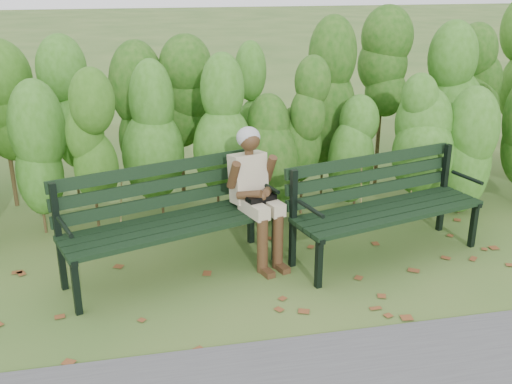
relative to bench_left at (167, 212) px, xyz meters
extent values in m
plane|color=#335A21|center=(0.83, -0.41, -0.60)|extent=(80.00, 80.00, 0.00)
cylinder|color=#47381E|center=(-1.31, 0.89, -0.20)|extent=(0.03, 0.03, 0.80)
ellipsoid|color=#306617|center=(-1.31, 0.89, 0.44)|extent=(0.64, 0.64, 1.44)
cylinder|color=#47381E|center=(-0.70, 0.89, -0.20)|extent=(0.03, 0.03, 0.80)
ellipsoid|color=#306617|center=(-0.70, 0.89, 0.44)|extent=(0.64, 0.64, 1.44)
cylinder|color=#47381E|center=(-0.09, 0.89, -0.20)|extent=(0.03, 0.03, 0.80)
ellipsoid|color=#306617|center=(-0.09, 0.89, 0.44)|extent=(0.64, 0.64, 1.44)
cylinder|color=#47381E|center=(0.52, 0.89, -0.20)|extent=(0.03, 0.03, 0.80)
ellipsoid|color=#306617|center=(0.52, 0.89, 0.44)|extent=(0.64, 0.64, 1.44)
cylinder|color=#47381E|center=(1.13, 0.89, -0.20)|extent=(0.03, 0.03, 0.80)
ellipsoid|color=#306617|center=(1.13, 0.89, 0.44)|extent=(0.64, 0.64, 1.44)
cylinder|color=#47381E|center=(1.74, 0.89, -0.20)|extent=(0.03, 0.03, 0.80)
ellipsoid|color=#306617|center=(1.74, 0.89, 0.44)|extent=(0.64, 0.64, 1.44)
cylinder|color=#47381E|center=(2.36, 0.89, -0.20)|extent=(0.03, 0.03, 0.80)
ellipsoid|color=#306617|center=(2.36, 0.89, 0.44)|extent=(0.64, 0.64, 1.44)
cylinder|color=#47381E|center=(2.97, 0.89, -0.20)|extent=(0.03, 0.03, 0.80)
ellipsoid|color=#306617|center=(2.97, 0.89, 0.44)|extent=(0.64, 0.64, 1.44)
cylinder|color=#47381E|center=(3.58, 0.89, -0.20)|extent=(0.03, 0.03, 0.80)
ellipsoid|color=#306617|center=(3.58, 0.89, 0.44)|extent=(0.64, 0.64, 1.44)
cylinder|color=#47381E|center=(4.19, 0.89, -0.20)|extent=(0.03, 0.03, 0.80)
cylinder|color=#47381E|center=(-1.09, 1.89, -0.05)|extent=(0.04, 0.04, 1.10)
ellipsoid|color=#194C0F|center=(-1.09, 1.89, 0.83)|extent=(0.70, 0.70, 1.98)
cylinder|color=#47381E|center=(-0.33, 1.89, -0.05)|extent=(0.04, 0.04, 1.10)
ellipsoid|color=#194C0F|center=(-0.33, 1.89, 0.83)|extent=(0.70, 0.70, 1.98)
cylinder|color=#47381E|center=(0.44, 1.89, -0.05)|extent=(0.04, 0.04, 1.10)
ellipsoid|color=#194C0F|center=(0.44, 1.89, 0.83)|extent=(0.70, 0.70, 1.98)
cylinder|color=#47381E|center=(1.21, 1.89, -0.05)|extent=(0.04, 0.04, 1.10)
ellipsoid|color=#194C0F|center=(1.21, 1.89, 0.83)|extent=(0.70, 0.70, 1.98)
cylinder|color=#47381E|center=(1.98, 1.89, -0.05)|extent=(0.04, 0.04, 1.10)
ellipsoid|color=#194C0F|center=(1.98, 1.89, 0.83)|extent=(0.70, 0.70, 1.98)
cylinder|color=#47381E|center=(2.75, 1.89, -0.05)|extent=(0.04, 0.04, 1.10)
ellipsoid|color=#194C0F|center=(2.75, 1.89, 0.83)|extent=(0.70, 0.70, 1.98)
cylinder|color=#47381E|center=(3.51, 1.89, -0.05)|extent=(0.04, 0.04, 1.10)
ellipsoid|color=#194C0F|center=(3.51, 1.89, 0.83)|extent=(0.70, 0.70, 1.98)
cylinder|color=#47381E|center=(4.28, 1.89, -0.05)|extent=(0.04, 0.04, 1.10)
ellipsoid|color=#194C0F|center=(4.28, 1.89, 0.83)|extent=(0.70, 0.70, 1.98)
cube|color=brown|center=(-0.06, 0.27, -0.59)|extent=(0.11, 0.11, 0.01)
cube|color=brown|center=(2.87, 0.08, -0.59)|extent=(0.10, 0.11, 0.01)
cube|color=brown|center=(-0.58, 0.27, -0.59)|extent=(0.09, 0.10, 0.01)
cube|color=brown|center=(2.81, -0.21, -0.59)|extent=(0.09, 0.07, 0.01)
cube|color=brown|center=(0.08, 0.55, -0.59)|extent=(0.10, 0.09, 0.01)
cube|color=brown|center=(0.44, -1.43, -0.59)|extent=(0.10, 0.09, 0.01)
cube|color=brown|center=(0.27, -0.16, -0.59)|extent=(0.08, 0.10, 0.01)
cube|color=brown|center=(0.34, 0.22, -0.59)|extent=(0.09, 0.07, 0.01)
cube|color=brown|center=(0.12, -0.30, -0.59)|extent=(0.11, 0.10, 0.01)
cube|color=brown|center=(0.81, -0.62, -0.59)|extent=(0.08, 0.10, 0.01)
cube|color=brown|center=(-1.07, -0.34, -0.59)|extent=(0.10, 0.11, 0.01)
cube|color=brown|center=(-1.17, -0.42, -0.59)|extent=(0.10, 0.11, 0.01)
cube|color=brown|center=(-1.12, -0.71, -0.59)|extent=(0.07, 0.09, 0.01)
cube|color=brown|center=(2.37, -0.53, -0.59)|extent=(0.11, 0.10, 0.01)
cube|color=brown|center=(3.32, 0.55, -0.59)|extent=(0.09, 0.10, 0.01)
cube|color=brown|center=(2.63, 0.14, -0.59)|extent=(0.11, 0.11, 0.01)
cube|color=brown|center=(3.09, -0.17, -0.59)|extent=(0.10, 0.11, 0.01)
cube|color=brown|center=(2.40, -0.68, -0.59)|extent=(0.11, 0.11, 0.01)
cube|color=brown|center=(-0.23, -0.75, -0.59)|extent=(0.10, 0.11, 0.01)
cube|color=brown|center=(-0.39, -1.32, -0.59)|extent=(0.10, 0.11, 0.01)
cube|color=brown|center=(0.69, 0.42, -0.59)|extent=(0.10, 0.11, 0.01)
cube|color=brown|center=(2.63, -0.45, -0.59)|extent=(0.11, 0.11, 0.01)
cube|color=brown|center=(1.27, -1.37, -0.59)|extent=(0.11, 0.11, 0.01)
cube|color=brown|center=(1.74, -1.55, -0.59)|extent=(0.11, 0.11, 0.01)
cube|color=brown|center=(-1.01, 0.40, -0.59)|extent=(0.07, 0.09, 0.01)
cube|color=brown|center=(0.92, 0.27, -0.59)|extent=(0.11, 0.11, 0.01)
cube|color=brown|center=(-0.14, 0.20, -0.59)|extent=(0.11, 0.11, 0.01)
cube|color=brown|center=(2.04, -0.69, -0.59)|extent=(0.10, 0.11, 0.01)
cube|color=brown|center=(-0.21, -1.19, -0.59)|extent=(0.11, 0.11, 0.01)
cube|color=brown|center=(3.41, 0.23, -0.59)|extent=(0.11, 0.11, 0.01)
cube|color=black|center=(0.11, -0.32, -0.09)|extent=(1.96, 0.76, 0.04)
cube|color=black|center=(0.06, -0.18, -0.09)|extent=(1.96, 0.76, 0.04)
cube|color=black|center=(0.02, -0.05, -0.09)|extent=(1.96, 0.76, 0.04)
cube|color=black|center=(-0.03, 0.08, -0.09)|extent=(1.96, 0.76, 0.04)
cube|color=black|center=(-0.06, 0.18, 0.03)|extent=(1.94, 0.70, 0.12)
cube|color=black|center=(-0.07, 0.20, 0.19)|extent=(1.94, 0.70, 0.12)
cube|color=black|center=(-0.07, 0.21, 0.35)|extent=(1.94, 0.70, 0.12)
cube|color=black|center=(-0.81, -0.64, -0.34)|extent=(0.07, 0.07, 0.51)
cube|color=black|center=(-0.96, -0.18, -0.09)|extent=(0.07, 0.07, 1.01)
cube|color=black|center=(-0.88, -0.42, -0.11)|extent=(0.23, 0.55, 0.04)
cylinder|color=black|center=(-0.86, -0.48, 0.13)|extent=(0.17, 0.41, 0.04)
cube|color=black|center=(1.03, -0.02, -0.34)|extent=(0.07, 0.07, 0.51)
cube|color=black|center=(0.87, 0.43, -0.09)|extent=(0.07, 0.07, 1.01)
cube|color=black|center=(0.96, 0.19, -0.11)|extent=(0.23, 0.55, 0.04)
cylinder|color=black|center=(0.97, 0.14, 0.13)|extent=(0.17, 0.41, 0.04)
cube|color=black|center=(2.18, -0.36, -0.11)|extent=(1.92, 0.62, 0.04)
cube|color=black|center=(2.15, -0.23, -0.11)|extent=(1.92, 0.62, 0.04)
cube|color=black|center=(2.11, -0.10, -0.11)|extent=(1.92, 0.62, 0.04)
cube|color=black|center=(2.08, 0.03, -0.11)|extent=(1.92, 0.62, 0.04)
cube|color=black|center=(2.05, 0.13, 0.01)|extent=(1.91, 0.57, 0.11)
cube|color=black|center=(2.05, 0.14, 0.17)|extent=(1.91, 0.57, 0.11)
cube|color=black|center=(2.04, 0.16, 0.32)|extent=(1.91, 0.57, 0.11)
cube|color=black|center=(1.28, -0.62, -0.35)|extent=(0.07, 0.07, 0.49)
cube|color=black|center=(1.16, -0.17, -0.11)|extent=(0.07, 0.07, 0.98)
cube|color=black|center=(1.23, -0.41, -0.13)|extent=(0.19, 0.54, 0.04)
cylinder|color=black|center=(1.24, -0.46, 0.11)|extent=(0.14, 0.40, 0.04)
cube|color=black|center=(3.09, -0.13, -0.35)|extent=(0.07, 0.07, 0.49)
cube|color=black|center=(2.97, 0.32, -0.11)|extent=(0.07, 0.07, 0.98)
cube|color=black|center=(3.03, 0.08, -0.13)|extent=(0.19, 0.54, 0.04)
cylinder|color=black|center=(3.05, 0.02, 0.11)|extent=(0.14, 0.40, 0.04)
cube|color=tan|center=(0.80, -0.07, 0.00)|extent=(0.25, 0.42, 0.12)
cube|color=tan|center=(0.96, -0.02, 0.00)|extent=(0.25, 0.42, 0.12)
cylinder|color=#442C18|center=(0.85, -0.22, -0.32)|extent=(0.13, 0.13, 0.54)
cylinder|color=#442C18|center=(1.02, -0.17, -0.32)|extent=(0.13, 0.13, 0.54)
cube|color=#442C18|center=(0.88, -0.30, -0.57)|extent=(0.14, 0.21, 0.06)
cube|color=#442C18|center=(1.04, -0.24, -0.57)|extent=(0.14, 0.21, 0.06)
cube|color=tan|center=(0.80, 0.20, 0.21)|extent=(0.40, 0.33, 0.49)
cylinder|color=#442C18|center=(0.81, 0.18, 0.47)|extent=(0.09, 0.09, 0.09)
sphere|color=#442C18|center=(0.81, 0.17, 0.59)|extent=(0.20, 0.20, 0.20)
ellipsoid|color=gray|center=(0.80, 0.19, 0.62)|extent=(0.23, 0.22, 0.21)
cylinder|color=#442C18|center=(0.64, 0.06, 0.29)|extent=(0.14, 0.21, 0.29)
cylinder|color=#442C18|center=(1.02, 0.19, 0.29)|extent=(0.14, 0.21, 0.29)
cylinder|color=#442C18|center=(0.77, -0.02, 0.12)|extent=(0.26, 0.20, 0.13)
cylinder|color=#442C18|center=(0.96, 0.04, 0.12)|extent=(0.16, 0.27, 0.13)
sphere|color=#442C18|center=(0.88, -0.05, 0.10)|extent=(0.10, 0.10, 0.10)
cube|color=black|center=(0.88, -0.04, 0.03)|extent=(0.31, 0.20, 0.15)
camera|label=1|loc=(-0.24, -5.17, 2.12)|focal=42.00mm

